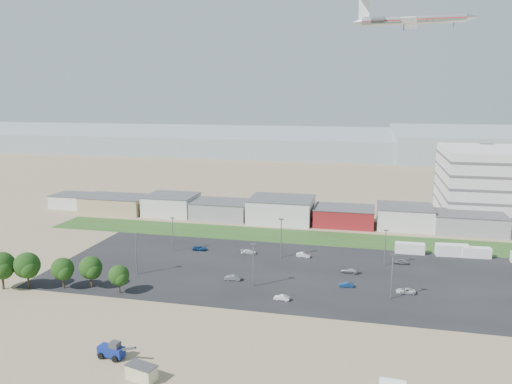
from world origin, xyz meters
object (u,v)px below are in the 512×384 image
(telehandler, at_px, (111,349))
(tree_far_left, at_px, (2,268))
(parked_car_1, at_px, (346,285))
(parked_car_0, at_px, (406,291))
(box_trailer_a, at_px, (410,248))
(parked_car_12, at_px, (349,271))
(parked_car_9, at_px, (200,248))
(parked_car_11, at_px, (303,255))
(portable_shed, at_px, (142,372))
(parked_car_6, at_px, (249,252))
(parked_car_4, at_px, (233,278))
(airliner, at_px, (413,19))
(parked_car_8, at_px, (401,262))
(parked_car_13, at_px, (282,298))

(telehandler, distance_m, tree_far_left, 45.49)
(tree_far_left, bearing_deg, parked_car_1, 13.98)
(tree_far_left, xyz_separation_m, parked_car_0, (89.96, 18.25, -4.39))
(box_trailer_a, distance_m, parked_car_1, 33.63)
(parked_car_12, bearing_deg, box_trailer_a, 149.11)
(parked_car_9, distance_m, parked_car_11, 29.88)
(parked_car_1, bearing_deg, portable_shed, -37.00)
(portable_shed, bearing_deg, parked_car_6, 103.72)
(tree_far_left, distance_m, parked_car_0, 91.89)
(parked_car_4, height_order, parked_car_9, parked_car_4)
(airliner, bearing_deg, box_trailer_a, -85.09)
(box_trailer_a, height_order, parked_car_12, box_trailer_a)
(box_trailer_a, relative_size, parked_car_1, 2.34)
(parked_car_11, distance_m, parked_car_12, 16.16)
(parked_car_4, distance_m, parked_car_11, 25.54)
(telehandler, distance_m, parked_car_6, 60.61)
(parked_car_6, bearing_deg, parked_car_0, -119.90)
(parked_car_12, bearing_deg, parked_car_1, 6.25)
(parked_car_8, bearing_deg, parked_car_6, 89.58)
(parked_car_1, height_order, parked_car_13, parked_car_13)
(parked_car_4, relative_size, parked_car_12, 0.91)
(parked_car_1, height_order, parked_car_12, parked_car_12)
(parked_car_4, distance_m, parked_car_8, 45.61)
(parked_car_4, bearing_deg, portable_shed, -6.62)
(parked_car_13, bearing_deg, parked_car_6, -148.87)
(box_trailer_a, height_order, parked_car_6, box_trailer_a)
(parked_car_9, relative_size, parked_car_13, 1.20)
(portable_shed, distance_m, parked_car_4, 44.42)
(box_trailer_a, xyz_separation_m, parked_car_13, (-29.34, -40.34, -0.92))
(portable_shed, distance_m, parked_car_6, 64.83)
(parked_car_0, bearing_deg, parked_car_12, -134.51)
(parked_car_9, height_order, parked_car_12, parked_car_12)
(parked_car_6, bearing_deg, parked_car_13, -158.03)
(airliner, distance_m, parked_car_4, 115.94)
(tree_far_left, xyz_separation_m, parked_car_11, (64.12, 38.48, -4.34))
(box_trailer_a, bearing_deg, parked_car_4, -144.18)
(tree_far_left, bearing_deg, parked_car_9, 47.94)
(parked_car_0, xyz_separation_m, parked_car_4, (-40.09, -0.96, 0.06))
(telehandler, bearing_deg, parked_car_6, 89.16)
(parked_car_4, bearing_deg, parked_car_1, 90.25)
(box_trailer_a, bearing_deg, airliner, 89.10)
(parked_car_8, height_order, parked_car_11, parked_car_8)
(parked_car_13, bearing_deg, parked_car_8, 143.44)
(box_trailer_a, xyz_separation_m, airliner, (0.53, 50.75, 68.50))
(box_trailer_a, height_order, tree_far_left, tree_far_left)
(tree_far_left, bearing_deg, parked_car_8, 23.26)
(portable_shed, distance_m, parked_car_1, 54.65)
(parked_car_8, distance_m, parked_car_11, 26.01)
(telehandler, distance_m, parked_car_1, 55.55)
(box_trailer_a, relative_size, parked_car_12, 1.83)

